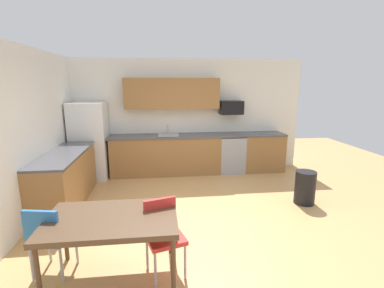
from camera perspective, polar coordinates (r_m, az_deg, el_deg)
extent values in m
plane|color=tan|center=(4.72, 1.47, -14.62)|extent=(12.00, 12.00, 0.00)
cube|color=white|center=(6.88, -1.62, 5.80)|extent=(5.80, 0.10, 2.70)
cube|color=white|center=(4.70, -32.35, 0.73)|extent=(0.10, 5.80, 2.70)
cube|color=olive|center=(6.68, -5.32, -2.32)|extent=(2.56, 0.60, 0.90)
cube|color=olive|center=(7.14, 14.12, -1.68)|extent=(0.99, 0.60, 0.90)
cube|color=olive|center=(5.51, -24.42, -6.66)|extent=(0.60, 2.00, 0.90)
cube|color=#4C4C51|center=(6.60, -1.33, 1.74)|extent=(4.80, 0.64, 0.04)
cube|color=#4C4C51|center=(5.38, -24.86, -1.91)|extent=(0.64, 2.00, 0.04)
cube|color=olive|center=(6.60, -4.12, 10.28)|extent=(2.20, 0.34, 0.70)
cube|color=white|center=(6.69, -20.18, 0.60)|extent=(0.76, 0.70, 1.72)
cube|color=#999BA0|center=(6.90, 7.93, -1.99)|extent=(0.60, 0.60, 0.88)
cube|color=black|center=(6.80, 8.04, 1.73)|extent=(0.60, 0.60, 0.03)
cube|color=black|center=(6.80, 8.00, 7.40)|extent=(0.54, 0.36, 0.32)
cube|color=#A5A8AD|center=(6.58, -4.84, 1.32)|extent=(0.48, 0.40, 0.14)
cylinder|color=#B2B5BA|center=(6.73, -4.92, 2.95)|extent=(0.02, 0.02, 0.24)
cube|color=brown|center=(3.24, -16.08, -14.59)|extent=(1.40, 0.90, 0.06)
cylinder|color=brown|center=(3.27, -28.92, -22.90)|extent=(0.05, 0.05, 0.67)
cylinder|color=brown|center=(3.05, -3.83, -23.97)|extent=(0.05, 0.05, 0.67)
cylinder|color=brown|center=(3.89, -24.53, -16.51)|extent=(0.05, 0.05, 0.67)
cylinder|color=brown|center=(3.71, -4.49, -16.81)|extent=(0.05, 0.05, 0.67)
cube|color=red|center=(3.30, -5.50, -18.63)|extent=(0.50, 0.50, 0.05)
cube|color=red|center=(3.35, -6.57, -14.20)|extent=(0.38, 0.15, 0.40)
cylinder|color=#B2B2B7|center=(3.25, -7.49, -24.20)|extent=(0.03, 0.03, 0.42)
cylinder|color=#B2B2B7|center=(3.34, -1.40, -22.97)|extent=(0.03, 0.03, 0.42)
cylinder|color=#B2B2B7|center=(3.52, -9.16, -21.06)|extent=(0.03, 0.03, 0.42)
cylinder|color=#B2B2B7|center=(3.60, -3.58, -20.06)|extent=(0.03, 0.03, 0.42)
cube|color=#2D72B7|center=(3.67, -26.58, -16.53)|extent=(0.47, 0.47, 0.05)
cube|color=#2D72B7|center=(3.45, -28.46, -14.93)|extent=(0.38, 0.11, 0.40)
cylinder|color=#B2B2B7|center=(3.84, -22.57, -18.89)|extent=(0.03, 0.03, 0.42)
cylinder|color=#B2B2B7|center=(3.99, -27.17, -18.06)|extent=(0.03, 0.03, 0.42)
cylinder|color=#B2B2B7|center=(3.59, -25.13, -21.52)|extent=(0.03, 0.03, 0.42)
cylinder|color=#B2B2B7|center=(3.75, -29.98, -20.45)|extent=(0.03, 0.03, 0.42)
cylinder|color=black|center=(5.47, 22.11, -8.23)|extent=(0.36, 0.36, 0.60)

